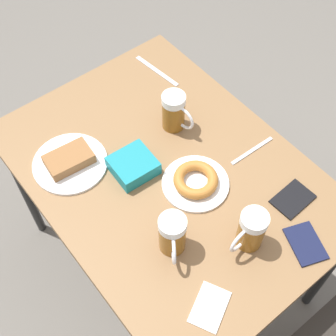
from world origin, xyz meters
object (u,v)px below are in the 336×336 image
object	(u,v)px
passport_far_edge	(293,199)
napkin_folded	(210,307)
blue_pouch	(133,166)
beer_mug_left	(172,235)
fork	(252,151)
beer_mug_right	(251,230)
knife	(157,71)
passport_near_edge	(306,244)
plate_with_cake	(70,161)
beer_mug_center	(174,112)
plate_with_donut	(196,181)

from	to	relation	value
passport_far_edge	napkin_folded	bearing A→B (deg)	12.22
passport_far_edge	blue_pouch	size ratio (longest dim) A/B	0.93
beer_mug_left	napkin_folded	distance (m)	0.22
fork	beer_mug_left	bearing A→B (deg)	13.62
beer_mug_right	passport_far_edge	size ratio (longest dim) A/B	1.09
fork	knife	world-z (taller)	same
beer_mug_right	fork	distance (m)	0.34
beer_mug_left	passport_near_edge	xyz separation A→B (m)	(-0.31, 0.24, -0.07)
napkin_folded	knife	size ratio (longest dim) A/B	0.67
knife	napkin_folded	bearing A→B (deg)	61.08
fork	knife	xyz separation A→B (m)	(0.02, -0.50, -0.00)
plate_with_cake	passport_far_edge	size ratio (longest dim) A/B	1.88
beer_mug_center	passport_far_edge	xyz separation A→B (m)	(-0.10, 0.46, -0.07)
knife	passport_far_edge	size ratio (longest dim) A/B	1.67
beer_mug_right	passport_near_edge	xyz separation A→B (m)	(-0.13, 0.11, -0.07)
beer_mug_left	fork	xyz separation A→B (m)	(-0.42, -0.10, -0.07)
beer_mug_right	knife	distance (m)	0.76
beer_mug_left	knife	bearing A→B (deg)	-124.29
plate_with_donut	fork	world-z (taller)	plate_with_donut
beer_mug_center	napkin_folded	world-z (taller)	beer_mug_center
plate_with_donut	napkin_folded	world-z (taller)	plate_with_donut
beer_mug_right	fork	world-z (taller)	beer_mug_right
beer_mug_center	beer_mug_right	distance (m)	0.49
plate_with_donut	knife	world-z (taller)	plate_with_donut
plate_with_cake	knife	distance (m)	0.51
passport_near_edge	blue_pouch	xyz separation A→B (m)	(0.24, -0.52, 0.02)
beer_mug_center	blue_pouch	distance (m)	0.23
plate_with_donut	beer_mug_center	world-z (taller)	beer_mug_center
passport_far_edge	blue_pouch	world-z (taller)	blue_pouch
plate_with_donut	beer_mug_right	xyz separation A→B (m)	(0.01, 0.25, 0.05)
plate_with_cake	beer_mug_right	distance (m)	0.62
knife	passport_far_edge	bearing A→B (deg)	88.50
beer_mug_center	passport_near_edge	distance (m)	0.59
knife	blue_pouch	distance (m)	0.46
beer_mug_left	napkin_folded	size ratio (longest dim) A/B	0.97
napkin_folded	fork	size ratio (longest dim) A/B	0.82
beer_mug_right	plate_with_cake	bearing A→B (deg)	-65.38
plate_with_donut	beer_mug_left	distance (m)	0.23
napkin_folded	beer_mug_right	bearing A→B (deg)	-160.33
plate_with_cake	fork	bearing A→B (deg)	146.52
beer_mug_left	passport_near_edge	distance (m)	0.39
plate_with_cake	knife	size ratio (longest dim) A/B	1.12
passport_near_edge	napkin_folded	bearing A→B (deg)	-5.82
beer_mug_right	blue_pouch	xyz separation A→B (m)	(0.11, -0.41, -0.05)
passport_near_edge	blue_pouch	size ratio (longest dim) A/B	1.07
plate_with_donut	beer_mug_left	xyz separation A→B (m)	(0.19, 0.12, 0.05)
beer_mug_left	fork	world-z (taller)	beer_mug_left
beer_mug_left	plate_with_cake	bearing A→B (deg)	-79.99
beer_mug_left	knife	world-z (taller)	beer_mug_left
plate_with_cake	plate_with_donut	bearing A→B (deg)	130.46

